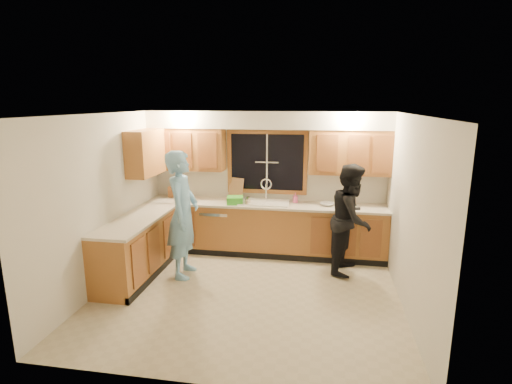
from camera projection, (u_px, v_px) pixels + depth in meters
floor at (248, 294)px, 5.65m from camera, size 4.20×4.20×0.00m
ceiling at (247, 114)px, 5.10m from camera, size 4.20×4.20×0.00m
wall_back at (267, 181)px, 7.20m from camera, size 4.20×0.00×4.20m
wall_left at (103, 202)px, 5.72m from camera, size 0.00×3.80×3.80m
wall_right at (410, 216)px, 5.03m from camera, size 0.00×3.80×3.80m
base_cabinets_back at (264, 229)px, 7.09m from camera, size 4.20×0.60×0.88m
base_cabinets_left at (138, 248)px, 6.18m from camera, size 0.60×1.90×0.88m
countertop_back at (264, 204)px, 6.98m from camera, size 4.20×0.63×0.04m
countertop_left at (137, 220)px, 6.08m from camera, size 0.63×1.90×0.04m
upper_cabinets_left at (187, 149)px, 7.15m from camera, size 1.35×0.33×0.75m
upper_cabinets_right at (350, 152)px, 6.68m from camera, size 1.35×0.33×0.75m
upper_cabinets_return at (146, 153)px, 6.64m from camera, size 0.33×0.90×0.75m
soffit at (266, 120)px, 6.79m from camera, size 4.20×0.35×0.30m
window_frame at (267, 162)px, 7.11m from camera, size 1.44×0.03×1.14m
sink at (264, 206)px, 7.00m from camera, size 0.86×0.52×0.57m
dishwasher at (218, 228)px, 7.23m from camera, size 0.60×0.56×0.82m
stove at (119, 262)px, 5.63m from camera, size 0.58×0.75×0.90m
man at (183, 215)px, 6.07m from camera, size 0.51×0.74×1.96m
woman at (351, 219)px, 6.23m from camera, size 0.86×0.99×1.74m
knife_block at (171, 192)px, 7.40m from camera, size 0.12×0.11×0.20m
cutting_board at (236, 188)px, 7.24m from camera, size 0.31×0.20×0.38m
dish_crate at (235, 200)px, 6.93m from camera, size 0.31×0.30×0.13m
soap_bottle at (295, 198)px, 7.00m from camera, size 0.09×0.09×0.17m
bowl at (327, 204)px, 6.80m from camera, size 0.29×0.29×0.06m
can_left at (247, 202)px, 6.80m from camera, size 0.08×0.08×0.12m
can_right at (248, 201)px, 6.91m from camera, size 0.09×0.09×0.13m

